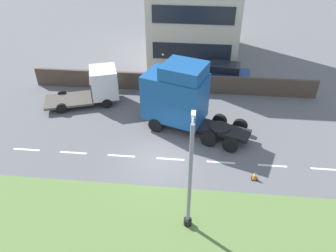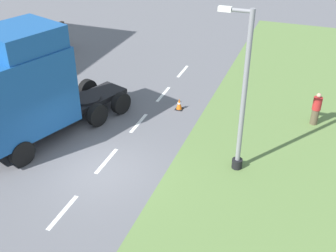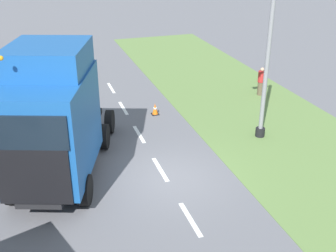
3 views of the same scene
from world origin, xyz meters
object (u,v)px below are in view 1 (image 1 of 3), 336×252
Objects in this scene: lamp_post at (190,185)px; parked_car at (223,74)px; flatbed_truck at (99,85)px; traffic_cone_lead at (255,176)px; lorry_cab at (179,97)px.

parked_car is at bearing -8.45° from lamp_post.
flatbed_truck is at bearing 120.53° from parked_car.
flatbed_truck is 1.29× the size of parked_car.
flatbed_truck is 13.98m from traffic_cone_lead.
traffic_cone_lead is at bearing -46.28° from lamp_post.
lorry_cab is 1.63× the size of parked_car.
lorry_cab is at bearing 7.52° from lamp_post.
lorry_cab is 7.36m from traffic_cone_lead.
parked_car reaches higher than traffic_cone_lead.
flatbed_truck is 10.89m from parked_car.
lamp_post reaches higher than parked_car.
flatbed_truck is at bearing 33.74° from lamp_post.
traffic_cone_lead is at bearing 36.63° from flatbed_truck.
parked_car is 0.77× the size of lamp_post.
lorry_cab is 1.26× the size of flatbed_truck.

